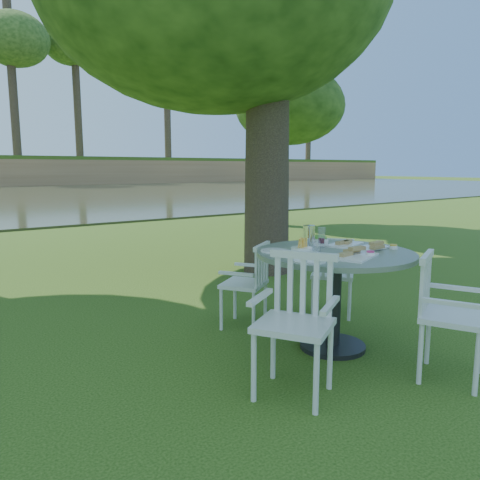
% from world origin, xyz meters
% --- Properties ---
extents(ground, '(140.00, 140.00, 0.00)m').
position_xyz_m(ground, '(0.00, 0.00, 0.00)').
color(ground, '#213F0D').
rests_on(ground, ground).
extents(table, '(1.32, 1.32, 0.85)m').
position_xyz_m(table, '(0.27, -0.79, 0.67)').
color(table, black).
rests_on(table, ground).
extents(chair_ne, '(0.58, 0.58, 0.84)m').
position_xyz_m(chair_ne, '(0.90, -0.19, 0.49)').
color(chair_ne, silver).
rests_on(chair_ne, ground).
extents(chair_nw, '(0.56, 0.56, 0.83)m').
position_xyz_m(chair_nw, '(0.04, 0.06, 0.49)').
color(chair_nw, silver).
rests_on(chair_nw, ground).
extents(chair_sw, '(0.64, 0.65, 0.96)m').
position_xyz_m(chair_sw, '(-0.50, -1.15, 0.57)').
color(chair_sw, silver).
rests_on(chair_sw, ground).
extents(chair_se, '(0.60, 0.59, 0.92)m').
position_xyz_m(chair_se, '(0.48, -1.62, 0.54)').
color(chair_se, silver).
rests_on(chair_se, ground).
extents(tableware, '(1.17, 0.89, 0.21)m').
position_xyz_m(tableware, '(0.21, -0.71, 0.89)').
color(tableware, white).
rests_on(tableware, table).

